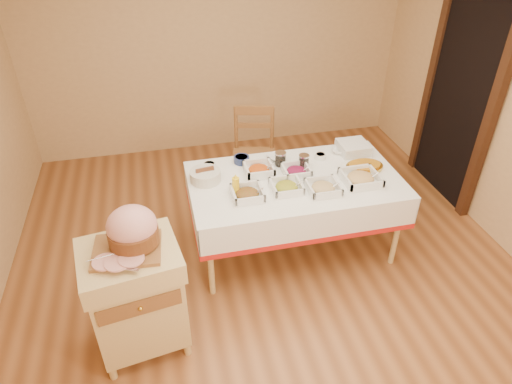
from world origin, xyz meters
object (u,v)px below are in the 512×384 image
brass_platter (364,166)px  preserve_jar_left (280,159)px  preserve_jar_right (304,162)px  dining_chair (254,154)px  plate_stack (353,148)px  butcher_cart (136,294)px  dining_table (294,194)px  mustard_bottle (236,185)px  bread_basket (205,176)px  ham_on_board (132,231)px

brass_platter → preserve_jar_left: bearing=162.6°
preserve_jar_right → dining_chair: bearing=110.5°
plate_stack → dining_chair: bearing=143.4°
butcher_cart → dining_chair: (1.24, 1.74, -0.01)m
dining_table → butcher_cart: bearing=-149.9°
butcher_cart → preserve_jar_right: size_ratio=7.54×
preserve_jar_right → plate_stack: (0.54, 0.15, -0.01)m
preserve_jar_left → mustard_bottle: (-0.48, -0.36, 0.02)m
butcher_cart → mustard_bottle: 1.15m
preserve_jar_left → bread_basket: preserve_jar_left is taller
dining_table → dining_chair: dining_chair is taller
ham_on_board → preserve_jar_left: 1.65m
butcher_cart → plate_stack: butcher_cart is taller
ham_on_board → dining_chair: bearing=55.1°
dining_table → plate_stack: size_ratio=6.80×
dining_chair → preserve_jar_right: bearing=-69.5°
plate_stack → brass_platter: bearing=-92.9°
dining_table → plate_stack: plate_stack is taller
bread_basket → brass_platter: 1.41m
preserve_jar_right → bread_basket: (-0.89, -0.03, -0.00)m
dining_chair → bread_basket: dining_chair is taller
dining_chair → dining_table: bearing=-80.9°
ham_on_board → preserve_jar_left: ham_on_board is taller
butcher_cart → ham_on_board: 0.52m
mustard_bottle → plate_stack: mustard_bottle is taller
dining_table → ham_on_board: 1.61m
preserve_jar_right → plate_stack: bearing=15.6°
preserve_jar_right → mustard_bottle: mustard_bottle is taller
ham_on_board → preserve_jar_right: bearing=32.7°
brass_platter → ham_on_board: bearing=-158.2°
mustard_bottle → ham_on_board: bearing=-140.2°
dining_table → brass_platter: 0.68m
butcher_cart → ham_on_board: ham_on_board is taller
dining_chair → mustard_bottle: dining_chair is taller
preserve_jar_right → bread_basket: bearing=-178.3°
dining_table → bread_basket: bread_basket is taller
bread_basket → preserve_jar_left: bearing=8.6°
ham_on_board → plate_stack: (2.01, 1.09, -0.23)m
preserve_jar_left → brass_platter: size_ratio=0.38×
dining_chair → brass_platter: size_ratio=2.90×
mustard_bottle → bread_basket: size_ratio=0.71×
butcher_cart → preserve_jar_right: (1.52, 0.98, 0.30)m
dining_chair → brass_platter: 1.24m
plate_stack → brass_platter: plate_stack is taller
dining_chair → ham_on_board: 2.14m
preserve_jar_right → plate_stack: size_ratio=0.45×
mustard_bottle → brass_platter: mustard_bottle is taller
dining_chair → mustard_bottle: 1.16m
butcher_cart → preserve_jar_left: bearing=38.7°
plate_stack → bread_basket: bearing=-172.9°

